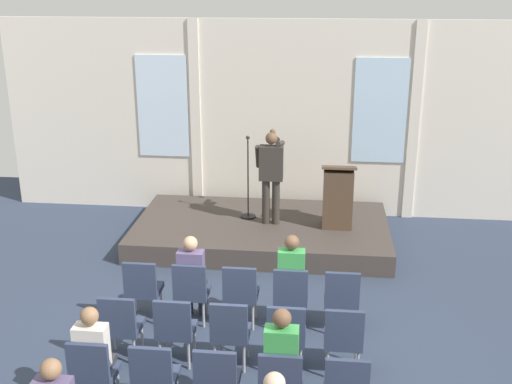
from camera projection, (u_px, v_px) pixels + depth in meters
ground_plane at (232, 360)px, 8.00m from camera, size 14.09×14.09×0.00m
rear_partition at (271, 119)px, 12.46m from camera, size 10.69×0.14×3.87m
stage_platform at (262, 231)px, 11.54m from camera, size 4.58×2.58×0.38m
speaker at (271, 171)px, 11.13m from camera, size 0.51×0.69×1.68m
mic_stand at (248, 200)px, 11.59m from camera, size 0.28×0.28×1.55m
lectern at (338, 197)px, 11.10m from camera, size 0.60×0.48×1.16m
chair_r0_c0 at (143, 286)px, 8.76m from camera, size 0.46×0.44×0.94m
chair_r0_c1 at (191, 289)px, 8.69m from camera, size 0.46×0.44×0.94m
audience_r0_c1 at (192, 274)px, 8.71m from camera, size 0.36×0.39×1.30m
chair_r0_c2 at (241, 291)px, 8.62m from camera, size 0.46×0.44×0.94m
chair_r0_c3 at (291, 294)px, 8.55m from camera, size 0.46×0.44×0.94m
audience_r0_c3 at (291, 276)px, 8.55m from camera, size 0.36×0.39×1.38m
chair_r0_c4 at (342, 296)px, 8.48m from camera, size 0.46×0.44×0.94m
chair_r1_c0 at (121, 323)px, 7.82m from camera, size 0.46×0.44×0.94m
chair_r1_c1 at (175, 327)px, 7.76m from camera, size 0.46×0.44×0.94m
chair_r1_c2 at (230, 330)px, 7.69m from camera, size 0.46×0.44×0.94m
chair_r1_c3 at (286, 333)px, 7.62m from camera, size 0.46×0.44×0.94m
chair_r1_c4 at (343, 336)px, 7.55m from camera, size 0.46×0.44×0.94m
chair_r2_c0 at (93, 371)px, 6.89m from camera, size 0.46×0.44×0.94m
audience_r2_c0 at (94, 352)px, 6.91m from camera, size 0.36×0.39×1.28m
chair_r2_c1 at (154, 375)px, 6.82m from camera, size 0.46×0.44×0.94m
chair_r2_c2 at (217, 379)px, 6.75m from camera, size 0.46×0.44×0.94m
chair_r2_c3 at (281, 383)px, 6.69m from camera, size 0.46×0.44×0.94m
audience_r2_c3 at (281, 360)px, 6.68m from camera, size 0.36×0.39×1.39m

